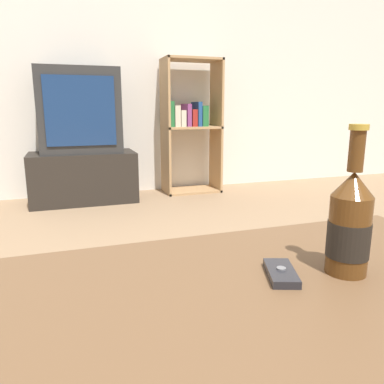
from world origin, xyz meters
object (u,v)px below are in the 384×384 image
Objects in this scene: bookshelf at (190,123)px; cell_phone at (281,273)px; television at (79,111)px; tv_stand at (84,177)px; beer_bottle at (350,224)px.

cell_phone is (-0.74, -2.74, -0.15)m from bookshelf.
bookshelf is at bearing 94.71° from cell_phone.
bookshelf reaches higher than television.
tv_stand is at bearing -175.61° from bookshelf.
television is 2.71m from beer_bottle.
tv_stand is 1.27× the size of television.
tv_stand is 0.54m from television.
tv_stand is 7.70× the size of cell_phone.
beer_bottle is at bearing -82.87° from tv_stand.
beer_bottle is 2.42× the size of cell_phone.
television reaches higher than beer_bottle.
beer_bottle is (0.34, -2.68, -0.18)m from television.
bookshelf is at bearing 77.29° from beer_bottle.
bookshelf is (0.96, 0.07, 0.43)m from tv_stand.
beer_bottle is 0.15m from cell_phone.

